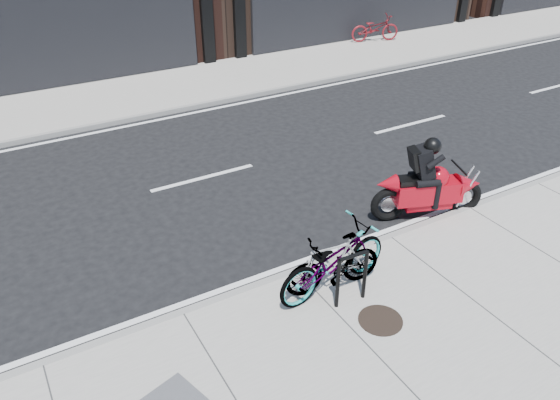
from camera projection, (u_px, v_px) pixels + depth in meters
ground at (244, 221)px, 10.57m from camera, size 120.00×120.00×0.00m
sidewalk_far at (127, 96)px, 16.29m from camera, size 60.00×3.50×0.13m
bike_rack at (352, 274)px, 8.12m from camera, size 0.54×0.09×0.90m
bicycle_front at (333, 260)px, 8.40m from camera, size 2.12×0.94×1.08m
bicycle_rear at (333, 263)px, 8.43m from camera, size 1.65×0.66×0.96m
motorcycle at (434, 185)px, 10.38m from camera, size 2.18×1.12×1.69m
bicycle_far at (375, 28)px, 21.04m from camera, size 1.99×1.18×0.99m
manhole_cover at (380, 320)px, 8.04m from camera, size 0.76×0.76×0.02m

